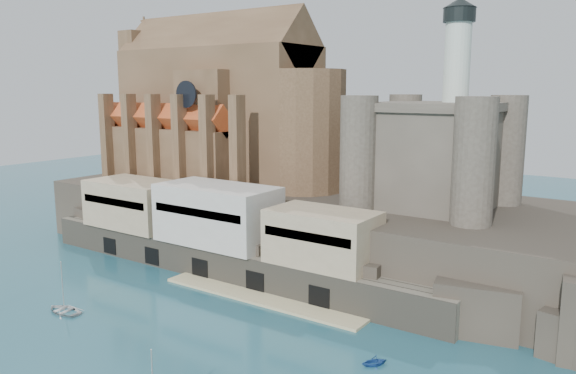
{
  "coord_description": "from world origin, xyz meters",
  "views": [
    {
      "loc": [
        44.13,
        -36.84,
        26.98
      ],
      "look_at": [
        -3.28,
        32.0,
        12.23
      ],
      "focal_mm": 35.0,
      "sensor_mm": 36.0,
      "label": 1
    }
  ],
  "objects": [
    {
      "name": "castle_keep",
      "position": [
        16.08,
        41.08,
        18.31
      ],
      "size": [
        21.2,
        21.2,
        29.3
      ],
      "color": "#494239",
      "rests_on": "promontory"
    },
    {
      "name": "promontory",
      "position": [
        -0.19,
        39.37,
        4.92
      ],
      "size": [
        100.0,
        36.0,
        10.0
      ],
      "color": "#29241F",
      "rests_on": "ground"
    },
    {
      "name": "quay",
      "position": [
        -10.19,
        23.07,
        6.07
      ],
      "size": [
        70.0,
        12.0,
        13.05
      ],
      "color": "#676152",
      "rests_on": "ground"
    },
    {
      "name": "boat_6",
      "position": [
        -15.21,
        1.06,
        0.0
      ],
      "size": [
        1.14,
        3.66,
        5.09
      ],
      "primitive_type": "imported",
      "rotation": [
        0.0,
        0.0,
        4.74
      ],
      "color": "silver",
      "rests_on": "ground"
    },
    {
      "name": "ground",
      "position": [
        0.0,
        0.0,
        0.0
      ],
      "size": [
        300.0,
        300.0,
        0.0
      ],
      "primitive_type": "plane",
      "color": "#1B4C5B",
      "rests_on": "ground"
    },
    {
      "name": "boat_7",
      "position": [
        21.92,
        10.43,
        0.0
      ],
      "size": [
        2.69,
        2.53,
        2.68
      ],
      "primitive_type": "imported",
      "rotation": [
        0.0,
        0.0,
        5.63
      ],
      "color": "#1E4995",
      "rests_on": "ground"
    },
    {
      "name": "church",
      "position": [
        -24.13,
        41.85,
        22.13
      ],
      "size": [
        47.0,
        25.93,
        30.51
      ],
      "color": "brown",
      "rests_on": "promontory"
    }
  ]
}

